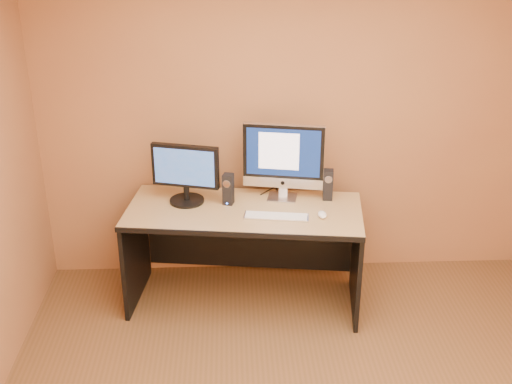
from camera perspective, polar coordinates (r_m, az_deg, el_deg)
walls at (r=3.28m, az=6.50°, el=-4.71°), size 4.00×4.00×2.60m
desk at (r=4.95m, az=-1.04°, el=-5.75°), size 1.83×0.98×0.81m
imac at (r=4.83m, az=2.41°, el=2.69°), size 0.65×0.34×0.60m
second_monitor at (r=4.82m, az=-6.27°, el=1.59°), size 0.57×0.39×0.46m
speaker_left at (r=4.81m, az=-2.49°, el=0.26°), size 0.09×0.10×0.24m
speaker_right at (r=4.91m, az=6.42°, el=0.65°), size 0.08×0.09×0.24m
keyboard at (r=4.64m, az=1.81°, el=-2.17°), size 0.48×0.19×0.02m
mouse at (r=4.67m, az=5.91°, el=-2.00°), size 0.07×0.11×0.04m
cable_a at (r=5.04m, az=1.93°, el=0.01°), size 0.02×0.24×0.01m
cable_b at (r=5.06m, az=1.07°, el=0.12°), size 0.13×0.16×0.01m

